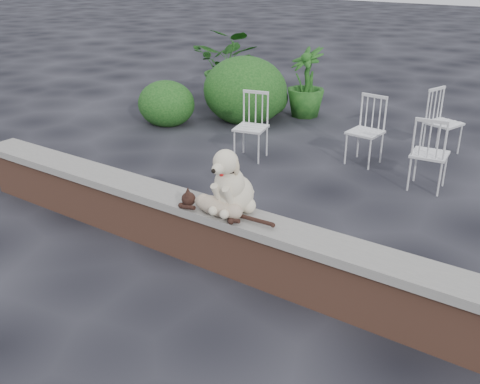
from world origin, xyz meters
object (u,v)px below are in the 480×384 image
Objects in this scene: dog at (235,179)px; chair_a at (251,127)px; chair_c at (430,153)px; chair_b at (365,131)px; potted_plant_b at (306,82)px; chair_e at (444,122)px; cat at (218,205)px; potted_plant_a at (230,66)px.

chair_a is at bearing 120.97° from dog.
chair_c is 2.43m from chair_a.
chair_b is 2.50m from potted_plant_b.
potted_plant_b reaches higher than dog.
chair_e and chair_a have the same top height.
chair_a is at bearing -79.85° from potted_plant_b.
cat is at bearing -75.34° from chair_a.
dog is at bearing -83.62° from chair_b.
chair_b is 3.85m from potted_plant_a.
chair_b is at bearing 92.27° from dog.
potted_plant_a reaches higher than chair_b.
dog is 4.40m from chair_e.
chair_a is (-2.18, -1.77, 0.00)m from chair_e.
cat is at bearing -171.79° from chair_e.
potted_plant_a is at bearing -30.87° from chair_c.
cat is 5.45m from potted_plant_b.
chair_e is at bearing 58.18° from chair_b.
dog is 5.35m from potted_plant_b.
potted_plant_a reaches higher than potted_plant_b.
cat is 1.19× the size of chair_e.
chair_a is (-1.41, -0.72, 0.00)m from chair_b.
chair_a is 2.45m from potted_plant_b.
potted_plant_b is (-1.84, 1.69, 0.14)m from chair_b.
chair_b is at bearing -27.66° from chair_c.
chair_b is 0.65× the size of potted_plant_a.
chair_a is (-1.52, 2.56, -0.43)m from dog.
dog is 0.67× the size of chair_c.
potted_plant_b reaches higher than cat.
chair_e reaches higher than cat.
cat is at bearing -55.43° from potted_plant_a.
potted_plant_a is at bearing 158.82° from chair_b.
chair_e is 4.29m from potted_plant_a.
chair_c is at bearing -153.33° from chair_e.
potted_plant_b is (-0.43, 2.41, 0.14)m from chair_a.
chair_b reaches higher than cat.
chair_a reaches higher than cat.
chair_b is 1.00× the size of chair_a.
chair_e is at bearing 80.95° from cat.
potted_plant_b is (-2.61, 0.64, 0.14)m from chair_e.
chair_a is (-2.41, -0.33, 0.00)m from chair_c.
chair_b is 0.77× the size of potted_plant_b.
chair_c is at bearing 73.17° from dog.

